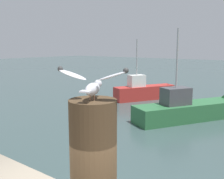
{
  "coord_description": "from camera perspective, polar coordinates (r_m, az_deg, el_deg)",
  "views": [
    {
      "loc": [
        2.1,
        -1.96,
        3.28
      ],
      "look_at": [
        0.68,
        -0.13,
        2.9
      ],
      "focal_mm": 43.72,
      "sensor_mm": 36.0,
      "label": 1
    }
  ],
  "objects": [
    {
      "name": "boat_red",
      "position": [
        16.83,
        7.47,
        -0.28
      ],
      "size": [
        2.82,
        4.32,
        3.64
      ],
      "color": "#B72D28",
      "rests_on": "ground_plane"
    },
    {
      "name": "seagull",
      "position": [
        2.15,
        -4.06,
        1.22
      ],
      "size": [
        0.57,
        0.38,
        0.26
      ],
      "color": "tan",
      "rests_on": "mooring_post"
    },
    {
      "name": "mooring_post",
      "position": [
        2.34,
        -3.9,
        -15.81
      ],
      "size": [
        0.39,
        0.39,
        1.13
      ],
      "primitive_type": "cylinder",
      "color": "#4C3823",
      "rests_on": "harbor_quay"
    },
    {
      "name": "boat_green",
      "position": [
        12.89,
        17.5,
        -3.81
      ],
      "size": [
        3.94,
        5.79,
        4.12
      ],
      "color": "#2D6B3D",
      "rests_on": "ground_plane"
    }
  ]
}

